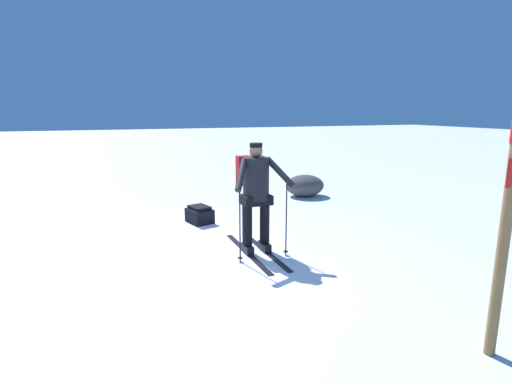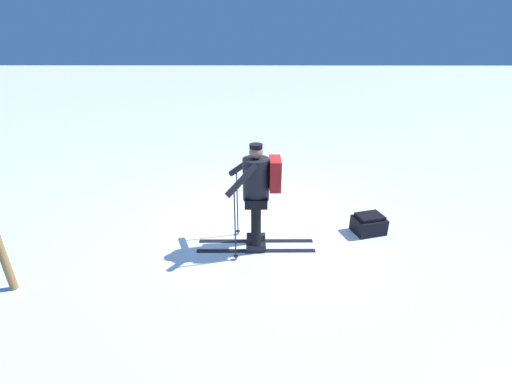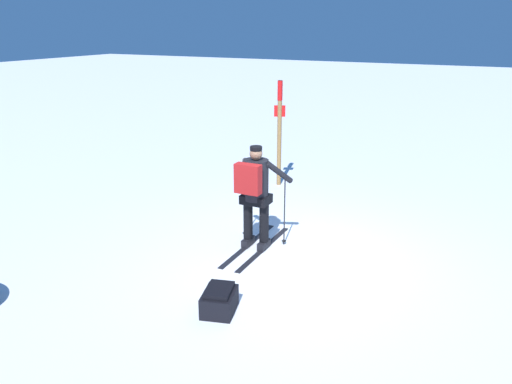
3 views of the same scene
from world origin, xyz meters
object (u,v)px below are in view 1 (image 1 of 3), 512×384
dropped_backpack (200,215)px  trail_marker (508,208)px  rock_boulder (305,186)px  skier (255,189)px

dropped_backpack → trail_marker: (-1.47, 5.08, 1.19)m
dropped_backpack → rock_boulder: 3.34m
trail_marker → dropped_backpack: bearing=-73.9°
dropped_backpack → skier: bearing=103.3°
dropped_backpack → rock_boulder: (-3.02, -1.43, 0.11)m
rock_boulder → trail_marker: bearing=76.6°
skier → rock_boulder: size_ratio=1.88×
skier → dropped_backpack: bearing=-76.7°
dropped_backpack → rock_boulder: rock_boulder is taller
dropped_backpack → rock_boulder: size_ratio=0.59×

